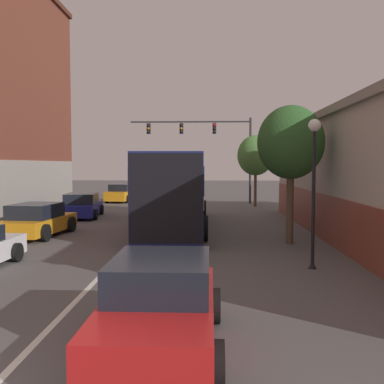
% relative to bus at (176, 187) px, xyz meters
% --- Properties ---
extents(lane_center_line, '(0.14, 45.89, 0.01)m').
position_rel_bus_xyz_m(lane_center_line, '(-1.37, 0.46, -1.93)').
color(lane_center_line, silver).
rests_on(lane_center_line, ground_plane).
extents(bus, '(3.04, 12.17, 3.44)m').
position_rel_bus_xyz_m(bus, '(0.00, 0.00, 0.00)').
color(bus, navy).
rests_on(bus, ground_plane).
extents(hatchback_foreground, '(2.03, 4.06, 1.45)m').
position_rel_bus_xyz_m(hatchback_foreground, '(0.74, -14.01, -1.24)').
color(hatchback_foreground, red).
rests_on(hatchback_foreground, ground_plane).
extents(parked_car_left_near, '(2.37, 4.41, 1.37)m').
position_rel_bus_xyz_m(parked_car_left_near, '(-5.64, 3.97, -1.29)').
color(parked_car_left_near, navy).
rests_on(parked_car_left_near, ground_plane).
extents(parked_car_left_far, '(2.33, 4.26, 1.37)m').
position_rel_bus_xyz_m(parked_car_left_far, '(-5.60, -2.80, -1.28)').
color(parked_car_left_far, orange).
rests_on(parked_car_left_far, ground_plane).
extents(parked_car_left_distant, '(2.38, 4.68, 1.43)m').
position_rel_bus_xyz_m(parked_car_left_distant, '(-5.39, 14.89, -1.26)').
color(parked_car_left_distant, orange).
rests_on(parked_car_left_distant, ground_plane).
extents(traffic_signal_gantry, '(9.27, 0.36, 6.56)m').
position_rel_bus_xyz_m(traffic_signal_gantry, '(1.64, 13.39, 3.00)').
color(traffic_signal_gantry, '#333338').
rests_on(traffic_signal_gantry, ground_plane).
extents(street_lamp, '(0.36, 0.36, 4.27)m').
position_rel_bus_xyz_m(street_lamp, '(4.52, -8.30, 0.76)').
color(street_lamp, black).
rests_on(street_lamp, ground_plane).
extents(street_tree_near, '(2.50, 2.25, 5.19)m').
position_rel_bus_xyz_m(street_tree_near, '(4.60, -4.20, 1.86)').
color(street_tree_near, brown).
rests_on(street_tree_near, ground_plane).
extents(street_tree_far, '(2.59, 2.34, 5.07)m').
position_rel_bus_xyz_m(street_tree_far, '(4.89, 10.96, 1.70)').
color(street_tree_far, brown).
rests_on(street_tree_far, ground_plane).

